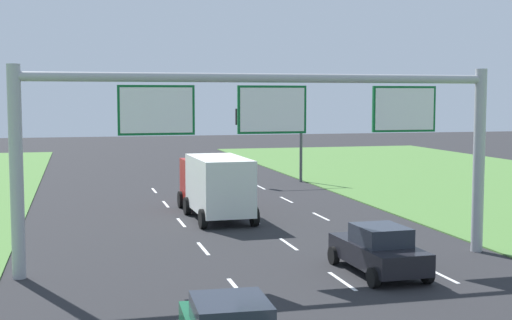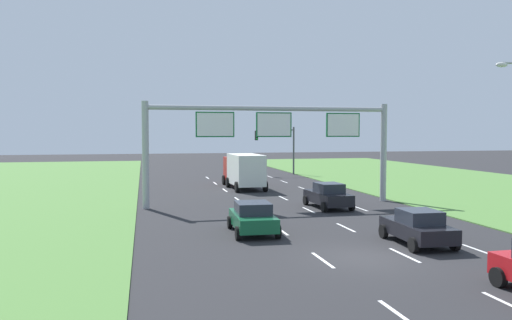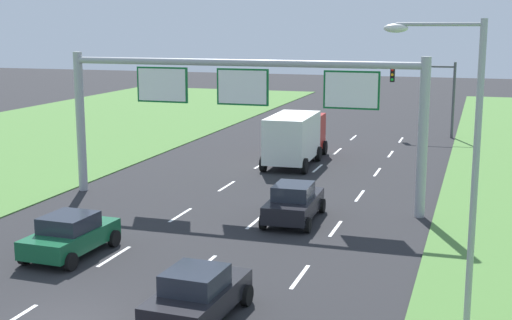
{
  "view_description": "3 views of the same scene",
  "coord_description": "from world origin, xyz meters",
  "px_view_note": "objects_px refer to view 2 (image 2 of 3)",
  "views": [
    {
      "loc": [
        -6.49,
        -9.21,
        5.93
      ],
      "look_at": [
        0.15,
        17.04,
        3.54
      ],
      "focal_mm": 50.0,
      "sensor_mm": 36.0,
      "label": 1
    },
    {
      "loc": [
        -8.51,
        -18.13,
        4.98
      ],
      "look_at": [
        -1.44,
        13.21,
        3.19
      ],
      "focal_mm": 35.0,
      "sensor_mm": 36.0,
      "label": 2
    },
    {
      "loc": [
        10.75,
        -16.13,
        8.37
      ],
      "look_at": [
        0.97,
        14.55,
        2.19
      ],
      "focal_mm": 50.0,
      "sensor_mm": 36.0,
      "label": 3
    }
  ],
  "objects_px": {
    "box_truck": "(243,170)",
    "traffic_light_mast": "(278,142)",
    "car_lead_silver": "(328,196)",
    "car_mid_lane": "(253,218)",
    "car_far_ahead": "(418,227)",
    "sign_gantry": "(273,133)"
  },
  "relations": [
    {
      "from": "box_truck",
      "to": "traffic_light_mast",
      "type": "height_order",
      "value": "traffic_light_mast"
    },
    {
      "from": "car_lead_silver",
      "to": "box_truck",
      "type": "xyz_separation_m",
      "value": [
        -3.18,
        12.54,
        0.85
      ]
    },
    {
      "from": "car_lead_silver",
      "to": "car_mid_lane",
      "type": "relative_size",
      "value": 1.09
    },
    {
      "from": "car_far_ahead",
      "to": "box_truck",
      "type": "relative_size",
      "value": 0.54
    },
    {
      "from": "car_lead_silver",
      "to": "box_truck",
      "type": "height_order",
      "value": "box_truck"
    },
    {
      "from": "car_mid_lane",
      "to": "box_truck",
      "type": "height_order",
      "value": "box_truck"
    },
    {
      "from": "car_mid_lane",
      "to": "sign_gantry",
      "type": "xyz_separation_m",
      "value": [
        3.44,
        9.29,
        4.13
      ]
    },
    {
      "from": "car_mid_lane",
      "to": "car_lead_silver",
      "type": "bearing_deg",
      "value": 48.81
    },
    {
      "from": "car_mid_lane",
      "to": "traffic_light_mast",
      "type": "distance_m",
      "value": 34.12
    },
    {
      "from": "car_mid_lane",
      "to": "sign_gantry",
      "type": "height_order",
      "value": "sign_gantry"
    },
    {
      "from": "car_lead_silver",
      "to": "traffic_light_mast",
      "type": "relative_size",
      "value": 0.79
    },
    {
      "from": "box_truck",
      "to": "car_lead_silver",
      "type": "bearing_deg",
      "value": -77.23
    },
    {
      "from": "traffic_light_mast",
      "to": "sign_gantry",
      "type": "bearing_deg",
      "value": -106.04
    },
    {
      "from": "box_truck",
      "to": "traffic_light_mast",
      "type": "bearing_deg",
      "value": 61.23
    },
    {
      "from": "car_lead_silver",
      "to": "sign_gantry",
      "type": "height_order",
      "value": "sign_gantry"
    },
    {
      "from": "box_truck",
      "to": "traffic_light_mast",
      "type": "relative_size",
      "value": 1.34
    },
    {
      "from": "car_lead_silver",
      "to": "car_far_ahead",
      "type": "relative_size",
      "value": 1.08
    },
    {
      "from": "car_lead_silver",
      "to": "box_truck",
      "type": "relative_size",
      "value": 0.59
    },
    {
      "from": "traffic_light_mast",
      "to": "car_lead_silver",
      "type": "bearing_deg",
      "value": -97.82
    },
    {
      "from": "car_far_ahead",
      "to": "sign_gantry",
      "type": "relative_size",
      "value": 0.24
    },
    {
      "from": "car_far_ahead",
      "to": "sign_gantry",
      "type": "bearing_deg",
      "value": 105.98
    },
    {
      "from": "car_mid_lane",
      "to": "car_far_ahead",
      "type": "height_order",
      "value": "car_far_ahead"
    }
  ]
}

